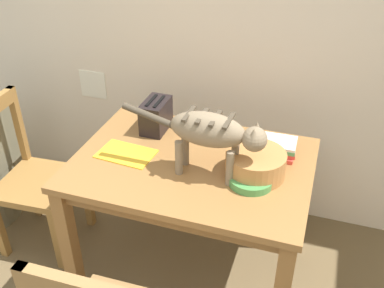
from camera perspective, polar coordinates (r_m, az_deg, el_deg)
wall_rear at (r=2.58m, az=6.64°, el=15.75°), size 4.58×0.11×2.50m
dining_table at (r=2.21m, az=0.00°, el=-4.32°), size 1.16×0.82×0.75m
cat at (r=1.94m, az=2.62°, el=1.49°), size 0.68×0.16×0.32m
saucer_bowl at (r=2.02m, az=7.61°, el=-4.59°), size 0.21×0.21×0.04m
coffee_mug at (r=1.99m, az=7.82°, el=-3.29°), size 0.13×0.09×0.08m
magazine at (r=2.23m, az=-8.48°, el=-1.25°), size 0.29×0.20×0.01m
book_stack at (r=2.23m, az=10.93°, el=-0.45°), size 0.19×0.15×0.08m
wicker_basket at (r=2.05m, az=8.18°, el=-2.51°), size 0.28×0.28×0.12m
toaster at (r=2.38m, az=-4.67°, el=3.69°), size 0.12×0.20×0.18m
wooden_chair_far at (r=2.71m, az=-20.00°, el=-4.28°), size 0.45×0.45×0.92m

